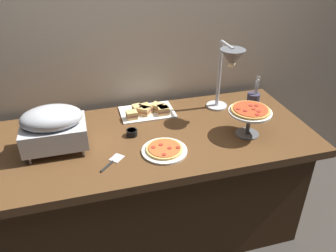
% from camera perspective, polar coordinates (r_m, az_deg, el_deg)
% --- Properties ---
extents(ground_plane, '(8.00, 8.00, 0.00)m').
position_cam_1_polar(ground_plane, '(2.49, -2.08, -16.50)').
color(ground_plane, '#38332D').
extents(back_wall, '(4.40, 0.04, 2.40)m').
position_cam_1_polar(back_wall, '(2.27, -5.75, 14.55)').
color(back_wall, '#B7A893').
rests_on(back_wall, ground_plane).
extents(buffet_table, '(1.90, 0.84, 0.76)m').
position_cam_1_polar(buffet_table, '(2.22, -2.26, -9.76)').
color(buffet_table, brown).
rests_on(buffet_table, ground_plane).
extents(chafing_dish, '(0.34, 0.23, 0.26)m').
position_cam_1_polar(chafing_dish, '(1.89, -18.82, -0.14)').
color(chafing_dish, '#B7BABF').
rests_on(chafing_dish, buffet_table).
extents(heat_lamp, '(0.15, 0.31, 0.46)m').
position_cam_1_polar(heat_lamp, '(2.09, 10.32, 10.32)').
color(heat_lamp, '#B7BABF').
rests_on(heat_lamp, buffet_table).
extents(pizza_plate_front, '(0.25, 0.25, 0.03)m').
position_cam_1_polar(pizza_plate_front, '(1.85, -0.61, -4.05)').
color(pizza_plate_front, white).
rests_on(pizza_plate_front, buffet_table).
extents(pizza_plate_center, '(0.25, 0.25, 0.18)m').
position_cam_1_polar(pizza_plate_center, '(1.99, 13.67, 2.07)').
color(pizza_plate_center, '#595B60').
rests_on(pizza_plate_center, buffet_table).
extents(sandwich_platter, '(0.35, 0.24, 0.06)m').
position_cam_1_polar(sandwich_platter, '(2.22, -3.30, 2.59)').
color(sandwich_platter, white).
rests_on(sandwich_platter, buffet_table).
extents(sauce_cup_near, '(0.06, 0.06, 0.04)m').
position_cam_1_polar(sauce_cup_near, '(2.00, -6.13, -1.10)').
color(sauce_cup_near, black).
rests_on(sauce_cup_near, buffet_table).
extents(utensil_holder, '(0.08, 0.08, 0.23)m').
position_cam_1_polar(utensil_holder, '(2.34, 14.18, 4.21)').
color(utensil_holder, '#383347').
rests_on(utensil_holder, buffet_table).
extents(serving_spatula, '(0.14, 0.15, 0.01)m').
position_cam_1_polar(serving_spatula, '(1.80, -9.42, -6.02)').
color(serving_spatula, '#B7BABF').
rests_on(serving_spatula, buffet_table).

